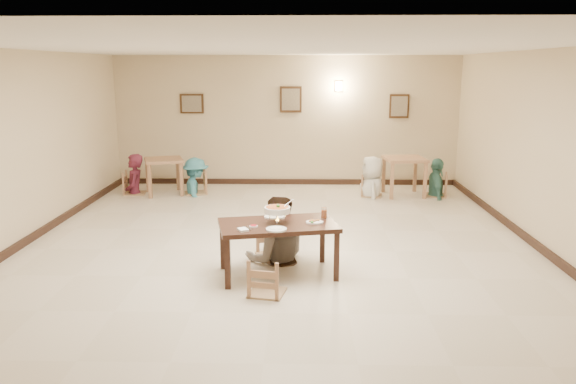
{
  "coord_description": "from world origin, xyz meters",
  "views": [
    {
      "loc": [
        0.34,
        -8.13,
        2.73
      ],
      "look_at": [
        0.16,
        -0.24,
        0.97
      ],
      "focal_mm": 35.0,
      "sensor_mm": 36.0,
      "label": 1
    }
  ],
  "objects_px": {
    "main_table": "(278,229)",
    "bg_table_left": "(164,165)",
    "drink_glass": "(324,213)",
    "bg_diner_c": "(373,156)",
    "curry_warmer": "(277,210)",
    "bg_diner_a": "(133,154)",
    "bg_chair_lr": "(195,172)",
    "bg_diner_d": "(438,158)",
    "chair_near": "(267,259)",
    "main_diner": "(276,196)",
    "bg_chair_rr": "(437,175)",
    "chair_far": "(274,224)",
    "bg_chair_rl": "(372,175)",
    "bg_diner_b": "(195,158)",
    "bg_table_right": "(404,164)",
    "bg_chair_ll": "(134,173)"
  },
  "relations": [
    {
      "from": "bg_table_right",
      "to": "bg_chair_rl",
      "type": "distance_m",
      "value": 0.74
    },
    {
      "from": "bg_chair_rl",
      "to": "bg_chair_rr",
      "type": "xyz_separation_m",
      "value": [
        1.39,
        0.03,
        0.01
      ]
    },
    {
      "from": "bg_chair_lr",
      "to": "bg_diner_c",
      "type": "distance_m",
      "value": 3.87
    },
    {
      "from": "curry_warmer",
      "to": "main_table",
      "type": "bearing_deg",
      "value": 38.06
    },
    {
      "from": "bg_table_right",
      "to": "bg_chair_ll",
      "type": "xyz_separation_m",
      "value": [
        -5.89,
        0.01,
        -0.22
      ]
    },
    {
      "from": "chair_far",
      "to": "bg_diner_c",
      "type": "xyz_separation_m",
      "value": [
        1.92,
        4.06,
        0.36
      ]
    },
    {
      "from": "bg_diner_a",
      "to": "bg_diner_d",
      "type": "height_order",
      "value": "bg_diner_a"
    },
    {
      "from": "bg_table_left",
      "to": "bg_diner_d",
      "type": "xyz_separation_m",
      "value": [
        5.91,
        -0.05,
        0.18
      ]
    },
    {
      "from": "bg_chair_lr",
      "to": "bg_diner_c",
      "type": "relative_size",
      "value": 0.57
    },
    {
      "from": "bg_chair_ll",
      "to": "bg_chair_rr",
      "type": "relative_size",
      "value": 1.0
    },
    {
      "from": "bg_diner_c",
      "to": "bg_diner_b",
      "type": "bearing_deg",
      "value": -92.6
    },
    {
      "from": "bg_chair_lr",
      "to": "bg_diner_b",
      "type": "xyz_separation_m",
      "value": [
        0.0,
        -0.0,
        0.3
      ]
    },
    {
      "from": "chair_near",
      "to": "bg_diner_b",
      "type": "height_order",
      "value": "bg_diner_b"
    },
    {
      "from": "bg_chair_lr",
      "to": "bg_chair_ll",
      "type": "bearing_deg",
      "value": -103.18
    },
    {
      "from": "chair_far",
      "to": "bg_chair_lr",
      "type": "relative_size",
      "value": 1.02
    },
    {
      "from": "bg_table_right",
      "to": "bg_diner_b",
      "type": "relative_size",
      "value": 0.57
    },
    {
      "from": "chair_near",
      "to": "drink_glass",
      "type": "bearing_deg",
      "value": -116.88
    },
    {
      "from": "main_table",
      "to": "bg_diner_d",
      "type": "bearing_deg",
      "value": 43.82
    },
    {
      "from": "bg_diner_a",
      "to": "chair_far",
      "type": "bearing_deg",
      "value": 26.9
    },
    {
      "from": "bg_diner_a",
      "to": "drink_glass",
      "type": "bearing_deg",
      "value": 29.53
    },
    {
      "from": "chair_far",
      "to": "main_diner",
      "type": "distance_m",
      "value": 0.46
    },
    {
      "from": "bg_chair_rl",
      "to": "main_diner",
      "type": "bearing_deg",
      "value": 164.96
    },
    {
      "from": "bg_diner_d",
      "to": "bg_diner_c",
      "type": "bearing_deg",
      "value": 94.46
    },
    {
      "from": "drink_glass",
      "to": "bg_diner_d",
      "type": "distance_m",
      "value": 5.23
    },
    {
      "from": "bg_chair_rr",
      "to": "bg_diner_a",
      "type": "distance_m",
      "value": 6.6
    },
    {
      "from": "chair_near",
      "to": "bg_table_right",
      "type": "xyz_separation_m",
      "value": [
        2.64,
        5.5,
        0.25
      ]
    },
    {
      "from": "main_table",
      "to": "bg_table_left",
      "type": "bearing_deg",
      "value": 106.76
    },
    {
      "from": "bg_table_left",
      "to": "bg_table_right",
      "type": "xyz_separation_m",
      "value": [
        5.22,
        -0.01,
        0.04
      ]
    },
    {
      "from": "bg_diner_c",
      "to": "bg_table_right",
      "type": "bearing_deg",
      "value": 95.37
    },
    {
      "from": "drink_glass",
      "to": "bg_chair_rr",
      "type": "bearing_deg",
      "value": 60.1
    },
    {
      "from": "curry_warmer",
      "to": "bg_chair_lr",
      "type": "bearing_deg",
      "value": 112.29
    },
    {
      "from": "bg_chair_ll",
      "to": "bg_chair_rr",
      "type": "bearing_deg",
      "value": -96.82
    },
    {
      "from": "main_table",
      "to": "chair_far",
      "type": "relative_size",
      "value": 1.66
    },
    {
      "from": "drink_glass",
      "to": "bg_table_left",
      "type": "relative_size",
      "value": 0.15
    },
    {
      "from": "main_table",
      "to": "bg_table_left",
      "type": "distance_m",
      "value": 5.54
    },
    {
      "from": "drink_glass",
      "to": "bg_chair_ll",
      "type": "distance_m",
      "value": 6.08
    },
    {
      "from": "chair_near",
      "to": "bg_diner_c",
      "type": "height_order",
      "value": "bg_diner_c"
    },
    {
      "from": "drink_glass",
      "to": "bg_diner_c",
      "type": "xyz_separation_m",
      "value": [
        1.22,
        4.5,
        0.08
      ]
    },
    {
      "from": "main_table",
      "to": "bg_diner_d",
      "type": "distance_m",
      "value": 5.78
    },
    {
      "from": "curry_warmer",
      "to": "bg_diner_a",
      "type": "distance_m",
      "value": 5.9
    },
    {
      "from": "bg_diner_a",
      "to": "curry_warmer",
      "type": "bearing_deg",
      "value": 23.23
    },
    {
      "from": "main_diner",
      "to": "bg_chair_rl",
      "type": "xyz_separation_m",
      "value": [
        1.88,
        4.17,
        -0.48
      ]
    },
    {
      "from": "curry_warmer",
      "to": "bg_diner_b",
      "type": "height_order",
      "value": "bg_diner_b"
    },
    {
      "from": "bg_chair_rr",
      "to": "bg_diner_c",
      "type": "height_order",
      "value": "bg_diner_c"
    },
    {
      "from": "bg_chair_lr",
      "to": "bg_chair_rr",
      "type": "relative_size",
      "value": 1.05
    },
    {
      "from": "curry_warmer",
      "to": "bg_chair_lr",
      "type": "distance_m",
      "value": 5.32
    },
    {
      "from": "main_diner",
      "to": "bg_diner_a",
      "type": "relative_size",
      "value": 1.07
    },
    {
      "from": "bg_table_left",
      "to": "main_diner",
      "type": "bearing_deg",
      "value": -58.18
    },
    {
      "from": "bg_chair_lr",
      "to": "main_table",
      "type": "bearing_deg",
      "value": 6.79
    },
    {
      "from": "bg_chair_rr",
      "to": "bg_diner_d",
      "type": "relative_size",
      "value": 0.57
    }
  ]
}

